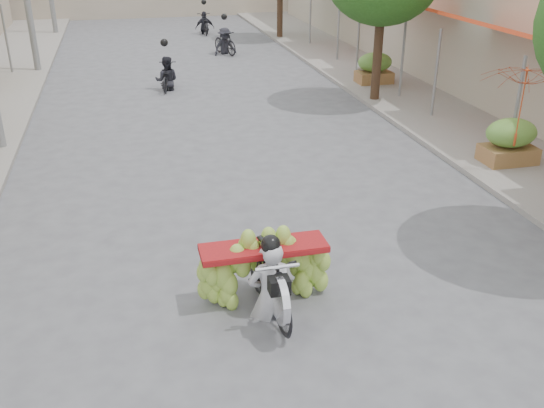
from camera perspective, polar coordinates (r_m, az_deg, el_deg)
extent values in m
cube|color=gray|center=(21.32, 12.58, 10.45)|extent=(4.00, 60.00, 0.12)
cylinder|color=slate|center=(24.95, -23.70, 13.91)|extent=(0.08, 0.08, 2.55)
cube|color=red|center=(16.63, 21.47, 14.91)|extent=(1.77, 4.20, 0.53)
cylinder|color=slate|center=(14.94, 21.98, 8.00)|extent=(0.08, 0.08, 2.55)
cylinder|color=slate|center=(18.06, 15.17, 11.61)|extent=(0.08, 0.08, 2.55)
cube|color=red|center=(21.79, 12.38, 17.99)|extent=(1.77, 4.20, 0.53)
cylinder|color=slate|center=(19.97, 12.18, 13.12)|extent=(0.08, 0.08, 2.55)
cylinder|color=slate|center=(23.39, 8.13, 15.07)|extent=(0.08, 0.08, 2.55)
cylinder|color=slate|center=(25.42, 6.26, 15.94)|extent=(0.08, 0.08, 2.55)
cylinder|color=slate|center=(28.98, 3.63, 17.12)|extent=(0.08, 0.08, 2.55)
cylinder|color=#3A2719|center=(19.45, 9.93, 13.97)|extent=(0.28, 0.28, 3.20)
cylinder|color=#3A2719|center=(30.70, 0.75, 18.21)|extent=(0.28, 0.28, 3.20)
cube|color=olive|center=(15.07, 21.34, 4.60)|extent=(1.20, 0.80, 0.50)
ellipsoid|color=#5E9437|center=(14.90, 21.68, 6.69)|extent=(1.20, 0.88, 0.66)
cube|color=olive|center=(21.80, 9.58, 11.84)|extent=(1.20, 0.80, 0.50)
ellipsoid|color=#5E9437|center=(21.68, 9.69, 13.34)|extent=(1.20, 0.88, 0.66)
imported|color=black|center=(8.69, -0.25, -7.20)|extent=(0.70, 1.89, 1.09)
cylinder|color=silver|center=(8.12, 0.85, -9.11)|extent=(0.10, 0.66, 0.66)
cube|color=black|center=(8.10, 0.67, -7.67)|extent=(0.28, 0.22, 0.22)
cylinder|color=silver|center=(8.07, 0.50, -5.98)|extent=(0.60, 0.05, 0.05)
cube|color=maroon|center=(8.81, -0.79, -4.17)|extent=(1.86, 0.55, 0.10)
imported|color=silver|center=(8.32, -0.18, -3.56)|extent=(0.65, 0.48, 1.79)
sphere|color=black|center=(7.92, -0.13, 1.86)|extent=(0.28, 0.28, 0.28)
imported|color=#A83916|center=(13.95, 23.14, 11.94)|extent=(2.24, 2.24, 1.79)
imported|color=silver|center=(21.90, 8.62, 13.37)|extent=(0.87, 0.69, 1.55)
imported|color=black|center=(21.31, -9.89, 11.70)|extent=(0.89, 1.63, 0.87)
imported|color=#222229|center=(21.17, -10.03, 13.52)|extent=(0.88, 0.64, 1.65)
sphere|color=black|center=(21.09, -10.12, 14.73)|extent=(0.26, 0.26, 0.26)
imported|color=black|center=(27.11, -4.45, 14.94)|extent=(1.10, 1.81, 1.03)
imported|color=#222229|center=(27.02, -4.50, 16.21)|extent=(1.18, 0.90, 1.65)
sphere|color=black|center=(26.95, -4.53, 17.17)|extent=(0.26, 0.26, 0.26)
imported|color=black|center=(32.48, -6.35, 16.46)|extent=(0.74, 1.77, 0.98)
imported|color=#222229|center=(32.39, -6.41, 17.57)|extent=(0.99, 0.60, 1.65)
sphere|color=black|center=(32.34, -6.44, 18.37)|extent=(0.26, 0.26, 0.26)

